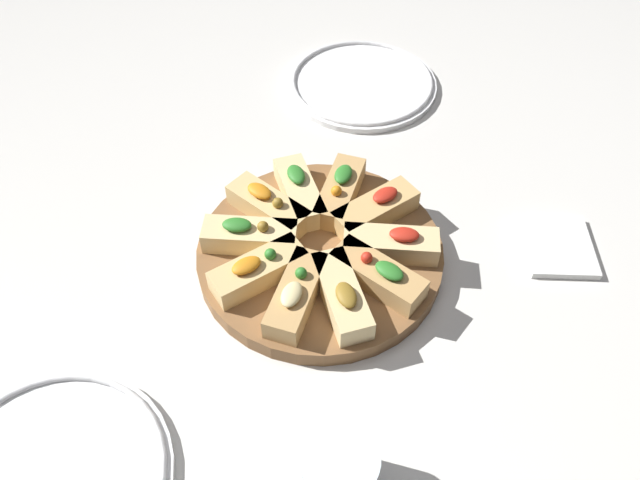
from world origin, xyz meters
name	(u,v)px	position (x,y,z in m)	size (l,w,h in m)	color
ground_plane	(320,259)	(0.00, 0.00, 0.00)	(3.00, 3.00, 0.00)	silver
serving_board	(320,254)	(0.00, 0.00, 0.01)	(0.32, 0.32, 0.02)	brown
focaccia_slice_0	(299,191)	(0.09, 0.03, 0.04)	(0.13, 0.07, 0.04)	#E5C689
focaccia_slice_1	(268,206)	(0.06, 0.07, 0.04)	(0.11, 0.12, 0.04)	#DBB775
focaccia_slice_2	(250,235)	(0.01, 0.09, 0.04)	(0.05, 0.13, 0.04)	#E5C689
focaccia_slice_3	(258,270)	(-0.05, 0.08, 0.04)	(0.10, 0.13, 0.04)	#DBB775
focaccia_slice_4	(296,294)	(-0.09, 0.03, 0.04)	(0.13, 0.08, 0.04)	tan
focaccia_slice_5	(342,295)	(-0.09, -0.02, 0.04)	(0.13, 0.07, 0.04)	#E5C689
focaccia_slice_6	(378,274)	(-0.06, -0.07, 0.04)	(0.11, 0.12, 0.04)	tan
focaccia_slice_7	(391,244)	(-0.01, -0.09, 0.04)	(0.06, 0.13, 0.04)	#E5C689
focaccia_slice_8	(376,209)	(0.05, -0.08, 0.04)	(0.10, 0.12, 0.04)	tan
focaccia_slice_9	(340,191)	(0.09, -0.03, 0.04)	(0.13, 0.08, 0.04)	tan
plate_right	(362,83)	(0.39, -0.08, 0.01)	(0.26, 0.26, 0.02)	white
water_glass	(339,473)	(-0.30, -0.01, 0.04)	(0.08, 0.08, 0.08)	silver
napkin_stack	(558,246)	(0.01, -0.32, 0.01)	(0.11, 0.09, 0.01)	white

